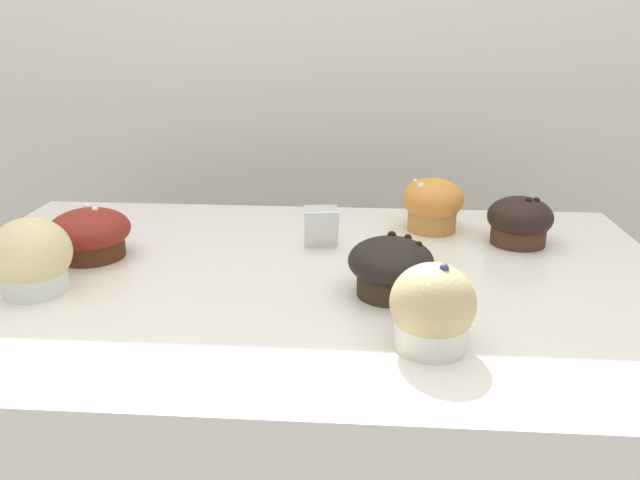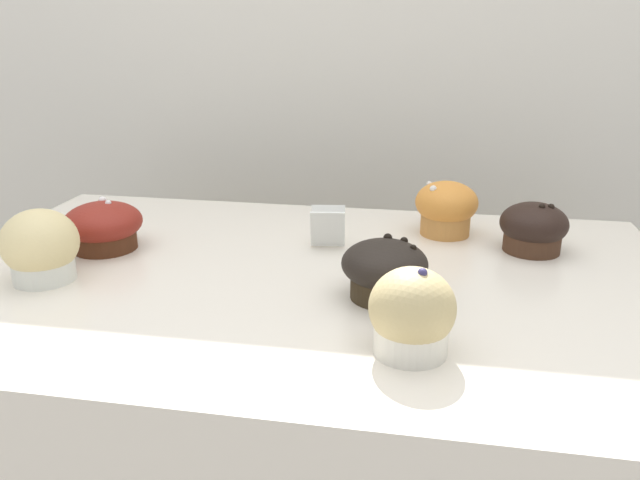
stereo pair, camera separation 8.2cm
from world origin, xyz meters
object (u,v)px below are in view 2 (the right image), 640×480
object	(u,v)px
muffin_front_center	(41,248)
muffin_back_right	(412,315)
muffin_front_left	(103,226)
muffin_front_right	(446,208)
muffin_back_left	(384,269)
muffin_back_center	(533,228)

from	to	relation	value
muffin_front_center	muffin_back_right	world-z (taller)	same
muffin_front_left	muffin_front_right	bearing A→B (deg)	17.66
muffin_back_left	muffin_back_center	world-z (taller)	muffin_back_center
muffin_back_right	muffin_back_center	world-z (taller)	muffin_back_right
muffin_front_right	muffin_front_left	bearing A→B (deg)	-162.34
muffin_back_left	muffin_back_center	distance (m)	0.28
muffin_front_left	muffin_front_right	distance (m)	0.52
muffin_back_left	muffin_front_center	bearing A→B (deg)	-176.89
muffin_back_right	muffin_front_left	xyz separation A→B (m)	(-0.46, 0.23, -0.01)
muffin_back_center	muffin_back_left	bearing A→B (deg)	-134.65
muffin_front_left	muffin_back_right	bearing A→B (deg)	-26.52
muffin_front_center	muffin_back_center	bearing A→B (deg)	19.48
muffin_front_left	muffin_back_center	bearing A→B (deg)	9.38
muffin_front_left	muffin_back_center	world-z (taller)	muffin_back_center
muffin_front_right	muffin_back_center	world-z (taller)	muffin_front_right
muffin_front_center	muffin_front_left	distance (m)	0.12
muffin_back_left	muffin_front_right	distance (m)	0.27
muffin_front_center	muffin_front_right	distance (m)	0.58
muffin_back_center	muffin_front_left	bearing A→B (deg)	-170.62
muffin_front_center	muffin_back_right	bearing A→B (deg)	-12.41
muffin_back_center	muffin_front_right	bearing A→B (deg)	156.06
muffin_front_left	muffin_back_center	distance (m)	0.63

